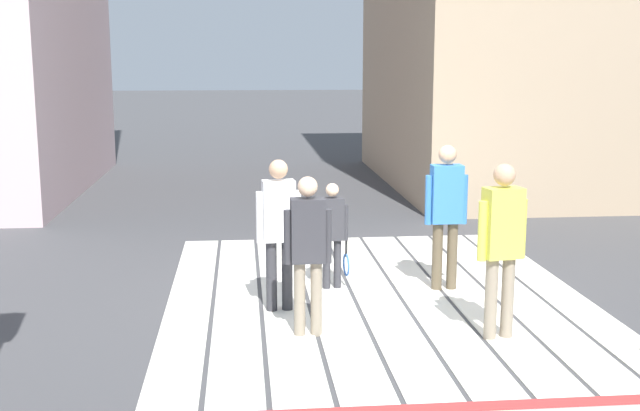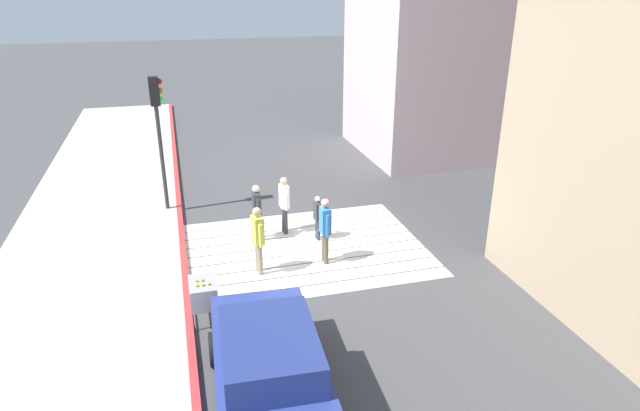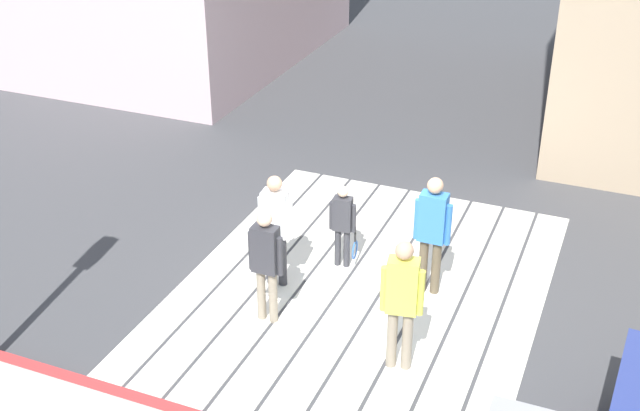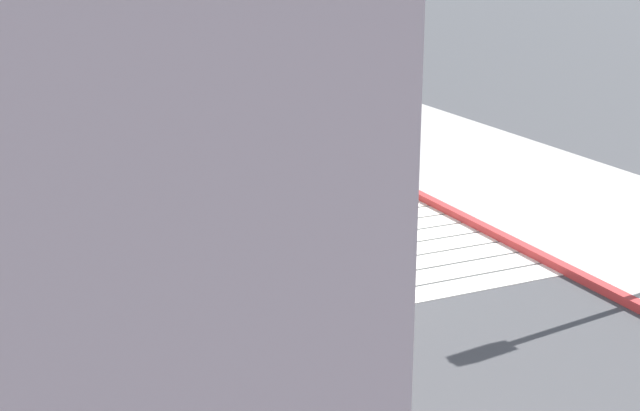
% 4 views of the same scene
% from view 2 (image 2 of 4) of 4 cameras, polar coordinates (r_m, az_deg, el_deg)
% --- Properties ---
extents(ground_plane, '(120.00, 120.00, 0.00)m').
position_cam_2_polar(ground_plane, '(14.94, -1.53, -4.57)').
color(ground_plane, '#424244').
extents(crosswalk_stripes, '(6.40, 4.90, 0.01)m').
position_cam_2_polar(crosswalk_stripes, '(14.94, -1.53, -4.55)').
color(crosswalk_stripes, silver).
rests_on(crosswalk_stripes, ground).
extents(sidewalk_west, '(4.80, 40.00, 0.12)m').
position_cam_2_polar(sidewalk_west, '(14.79, -23.24, -6.60)').
color(sidewalk_west, '#ADA8A0').
rests_on(sidewalk_west, ground).
extents(curb_painted, '(0.16, 40.00, 0.13)m').
position_cam_2_polar(curb_painted, '(14.58, -14.09, -5.74)').
color(curb_painted, '#BC3333').
rests_on(curb_painted, ground).
extents(car_parked_near_curb, '(2.16, 4.39, 1.57)m').
position_cam_2_polar(car_parked_near_curb, '(9.55, -5.29, -16.99)').
color(car_parked_near_curb, navy).
rests_on(car_parked_near_curb, ground).
extents(traffic_light_corner, '(0.39, 0.28, 4.24)m').
position_cam_2_polar(traffic_light_corner, '(17.06, -16.63, 8.83)').
color(traffic_light_corner, '#2D2D2D').
rests_on(traffic_light_corner, ground).
extents(tennis_ball_cart, '(0.56, 0.80, 1.02)m').
position_cam_2_polar(tennis_ball_cart, '(11.89, -12.16, -8.94)').
color(tennis_ball_cart, '#99999E').
rests_on(tennis_ball_cart, ground).
extents(pedestrian_adult_lead, '(0.22, 0.48, 1.64)m').
position_cam_2_polar(pedestrian_adult_lead, '(15.16, -6.65, -0.32)').
color(pedestrian_adult_lead, gray).
rests_on(pedestrian_adult_lead, ground).
extents(pedestrian_adult_trailing, '(0.23, 0.52, 1.78)m').
position_cam_2_polar(pedestrian_adult_trailing, '(13.80, 0.55, -2.18)').
color(pedestrian_adult_trailing, brown).
rests_on(pedestrian_adult_trailing, ground).
extents(pedestrian_adult_side, '(0.25, 0.50, 1.71)m').
position_cam_2_polar(pedestrian_adult_side, '(15.51, -3.77, 0.47)').
color(pedestrian_adult_side, '#333338').
rests_on(pedestrian_adult_side, ground).
extents(pedestrian_teen_behind, '(0.29, 0.51, 1.78)m').
position_cam_2_polar(pedestrian_teen_behind, '(13.37, -6.54, -3.17)').
color(pedestrian_teen_behind, gray).
rests_on(pedestrian_teen_behind, ground).
extents(pedestrian_child_with_racket, '(0.29, 0.41, 1.31)m').
position_cam_2_polar(pedestrian_child_with_racket, '(15.15, -0.23, -1.07)').
color(pedestrian_child_with_racket, '#333338').
rests_on(pedestrian_child_with_racket, ground).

